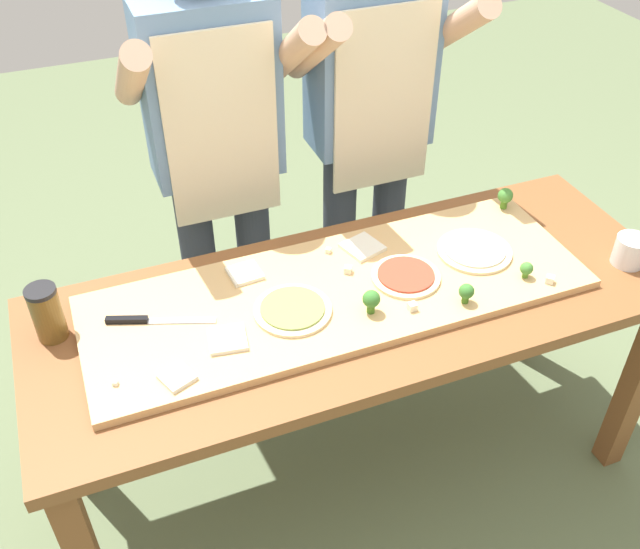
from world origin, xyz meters
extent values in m
plane|color=#60704C|center=(0.00, 0.00, 0.00)|extent=(8.00, 8.00, 0.00)
cube|color=brown|center=(0.86, -0.29, 0.37)|extent=(0.07, 0.07, 0.75)
cube|color=brown|center=(-0.86, 0.29, 0.37)|extent=(0.07, 0.07, 0.75)
cube|color=brown|center=(0.86, 0.29, 0.37)|extent=(0.07, 0.07, 0.75)
cube|color=brown|center=(0.00, 0.00, 0.77)|extent=(1.83, 0.69, 0.04)
cube|color=tan|center=(-0.05, 0.03, 0.80)|extent=(1.41, 0.48, 0.02)
cube|color=#B7BABF|center=(-0.49, 0.05, 0.81)|extent=(0.18, 0.08, 0.00)
cube|color=black|center=(-0.62, 0.10, 0.82)|extent=(0.11, 0.05, 0.02)
cylinder|color=beige|center=(-0.20, -0.02, 0.82)|extent=(0.21, 0.21, 0.01)
cylinder|color=#899E4C|center=(-0.20, -0.02, 0.82)|extent=(0.17, 0.17, 0.01)
cylinder|color=beige|center=(0.14, 0.00, 0.82)|extent=(0.20, 0.20, 0.01)
cylinder|color=#BC3D28|center=(0.14, 0.00, 0.82)|extent=(0.16, 0.16, 0.01)
cylinder|color=beige|center=(0.39, 0.03, 0.82)|extent=(0.22, 0.22, 0.01)
cylinder|color=beige|center=(0.39, 0.03, 0.82)|extent=(0.18, 0.18, 0.01)
cube|color=silver|center=(-0.54, -0.14, 0.82)|extent=(0.09, 0.09, 0.01)
cube|color=silver|center=(0.08, 0.17, 0.82)|extent=(0.13, 0.13, 0.01)
cube|color=silver|center=(-0.28, 0.18, 0.82)|extent=(0.10, 0.10, 0.01)
cube|color=silver|center=(-0.40, -0.06, 0.82)|extent=(0.11, 0.11, 0.01)
cylinder|color=#3F7220|center=(-0.01, -0.09, 0.82)|extent=(0.02, 0.02, 0.03)
sphere|color=#38752D|center=(-0.01, -0.09, 0.86)|extent=(0.05, 0.05, 0.05)
cylinder|color=#487A23|center=(0.46, -0.12, 0.82)|extent=(0.02, 0.02, 0.02)
sphere|color=#427F33|center=(0.46, -0.12, 0.84)|extent=(0.04, 0.04, 0.04)
cylinder|color=#487A23|center=(0.60, 0.21, 0.82)|extent=(0.02, 0.02, 0.03)
sphere|color=#427F33|center=(0.60, 0.21, 0.86)|extent=(0.05, 0.05, 0.05)
cylinder|color=#3F7220|center=(0.25, -0.15, 0.82)|extent=(0.02, 0.02, 0.02)
sphere|color=#38752D|center=(0.25, -0.15, 0.85)|extent=(0.04, 0.04, 0.04)
cube|color=white|center=(-0.69, -0.11, 0.82)|extent=(0.02, 0.02, 0.01)
cube|color=silver|center=(0.10, -0.13, 0.82)|extent=(0.02, 0.02, 0.02)
cube|color=silver|center=(0.51, -0.17, 0.82)|extent=(0.03, 0.03, 0.02)
cube|color=silver|center=(-0.02, 0.19, 0.82)|extent=(0.02, 0.02, 0.02)
cube|color=silver|center=(0.00, 0.08, 0.82)|extent=(0.03, 0.03, 0.02)
cylinder|color=white|center=(0.80, -0.15, 0.83)|extent=(0.09, 0.09, 0.09)
cylinder|color=white|center=(0.80, -0.15, 0.81)|extent=(0.08, 0.08, 0.05)
cylinder|color=brown|center=(-0.81, 0.15, 0.86)|extent=(0.08, 0.08, 0.15)
cylinder|color=black|center=(-0.81, 0.15, 0.94)|extent=(0.08, 0.08, 0.01)
cylinder|color=#333847|center=(-0.33, 0.62, 0.45)|extent=(0.12, 0.12, 0.90)
cylinder|color=#333847|center=(-0.13, 0.62, 0.45)|extent=(0.12, 0.12, 0.90)
cube|color=#6689B2|center=(-0.23, 0.62, 1.18)|extent=(0.40, 0.20, 0.55)
cube|color=beige|center=(-0.23, 0.52, 1.09)|extent=(0.34, 0.01, 0.60)
cylinder|color=tan|center=(-0.46, 0.52, 1.30)|extent=(0.08, 0.39, 0.31)
cylinder|color=tan|center=(0.00, 0.52, 1.30)|extent=(0.08, 0.39, 0.31)
cylinder|color=#333847|center=(0.20, 0.62, 0.45)|extent=(0.12, 0.12, 0.90)
cylinder|color=#333847|center=(0.40, 0.62, 0.45)|extent=(0.12, 0.12, 0.90)
cube|color=#6689B2|center=(0.30, 0.62, 1.18)|extent=(0.40, 0.20, 0.55)
cube|color=beige|center=(0.30, 0.52, 1.09)|extent=(0.34, 0.01, 0.60)
cylinder|color=tan|center=(0.07, 0.52, 1.30)|extent=(0.08, 0.39, 0.31)
cylinder|color=tan|center=(0.53, 0.52, 1.30)|extent=(0.08, 0.39, 0.31)
camera|label=1|loc=(-0.65, -1.37, 2.09)|focal=40.06mm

